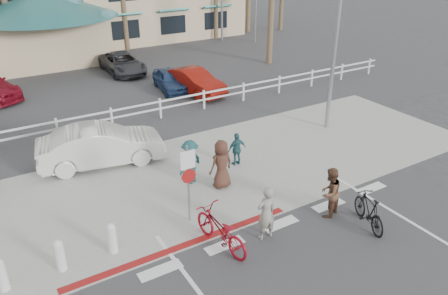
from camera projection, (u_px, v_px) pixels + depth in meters
ground at (293, 234)px, 12.95m from camera, size 140.00×140.00×0.00m
bike_path at (342, 274)px, 11.41m from camera, size 12.00×16.00×0.01m
sidewalk_plaza at (216, 171)px, 16.41m from camera, size 22.00×7.00×0.01m
cross_street at (171, 134)px, 19.48m from camera, size 40.00×5.00×0.01m
parking_lot at (105, 80)px, 26.78m from camera, size 50.00×16.00×0.01m
curb_red at (184, 246)px, 12.47m from camera, size 7.00×0.25×0.02m
rail_fence at (162, 108)px, 21.03m from camera, size 29.40×0.16×1.00m
sign_post at (188, 180)px, 12.93m from camera, size 0.50×0.10×2.90m
bollard_0 at (112, 238)px, 12.04m from camera, size 0.26×0.26×0.95m
bollard_1 at (60, 255)px, 11.38m from camera, size 0.26×0.26×0.95m
bollard_2 at (1, 275)px, 10.73m from camera, size 0.26×0.26×0.95m
streetlight_0 at (337, 28)px, 18.25m from camera, size 0.60×2.00×9.00m
info_sign at (256, 7)px, 35.18m from camera, size 1.20×0.16×5.60m
bike_red at (220, 230)px, 12.20m from camera, size 1.05×2.27×1.15m
rider_red at (266, 213)px, 12.45m from camera, size 0.63×0.41×1.71m
bike_black at (369, 211)px, 13.12m from camera, size 1.08×1.83×1.06m
rider_black at (330, 193)px, 13.50m from camera, size 0.97×0.86×1.66m
pedestrian_a at (190, 162)px, 15.33m from camera, size 1.22×1.01×1.64m
pedestrian_child at (237, 149)px, 16.62m from camera, size 0.78×0.34×1.32m
pedestrian_b at (221, 164)px, 15.04m from camera, size 0.91×0.63×1.78m
car_white_sedan at (102, 145)px, 16.65m from camera, size 4.94×2.49×1.55m
lot_car_2 at (170, 80)px, 24.80m from camera, size 1.88×3.68×1.20m
lot_car_3 at (194, 81)px, 24.25m from camera, size 2.25×4.38×1.37m
lot_car_5 at (123, 63)px, 27.97m from camera, size 2.14×4.52×1.25m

